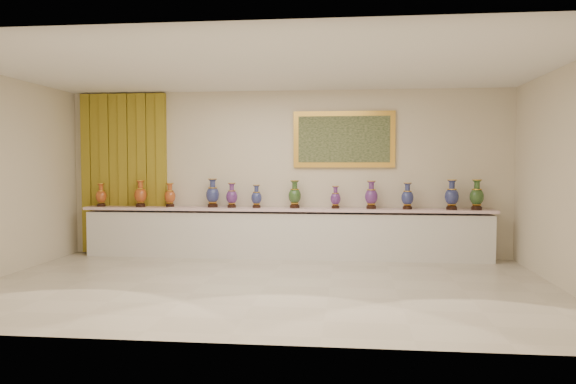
% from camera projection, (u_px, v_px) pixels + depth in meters
% --- Properties ---
extents(ground, '(8.00, 8.00, 0.00)m').
position_uv_depth(ground, '(265.00, 286.00, 7.76)').
color(ground, beige).
rests_on(ground, ground).
extents(room, '(8.00, 8.00, 8.00)m').
position_uv_depth(room, '(158.00, 168.00, 10.37)').
color(room, beige).
rests_on(room, ground).
extents(counter, '(7.28, 0.48, 0.90)m').
position_uv_depth(counter, '(285.00, 234.00, 9.99)').
color(counter, white).
rests_on(counter, ground).
extents(vase_0, '(0.24, 0.24, 0.43)m').
position_uv_depth(vase_0, '(101.00, 196.00, 10.29)').
color(vase_0, black).
rests_on(vase_0, counter).
extents(vase_1, '(0.27, 0.27, 0.49)m').
position_uv_depth(vase_1, '(141.00, 195.00, 10.21)').
color(vase_1, black).
rests_on(vase_1, counter).
extents(vase_2, '(0.25, 0.25, 0.43)m').
position_uv_depth(vase_2, '(170.00, 196.00, 10.21)').
color(vase_2, black).
rests_on(vase_2, counter).
extents(vase_3, '(0.24, 0.24, 0.51)m').
position_uv_depth(vase_3, '(213.00, 194.00, 10.12)').
color(vase_3, black).
rests_on(vase_3, counter).
extents(vase_4, '(0.22, 0.22, 0.44)m').
position_uv_depth(vase_4, '(232.00, 196.00, 10.04)').
color(vase_4, black).
rests_on(vase_4, counter).
extents(vase_5, '(0.25, 0.25, 0.41)m').
position_uv_depth(vase_5, '(257.00, 197.00, 9.99)').
color(vase_5, black).
rests_on(vase_5, counter).
extents(vase_6, '(0.29, 0.29, 0.49)m').
position_uv_depth(vase_6, '(295.00, 196.00, 9.94)').
color(vase_6, black).
rests_on(vase_6, counter).
extents(vase_7, '(0.24, 0.24, 0.39)m').
position_uv_depth(vase_7, '(335.00, 198.00, 9.85)').
color(vase_7, black).
rests_on(vase_7, counter).
extents(vase_8, '(0.26, 0.26, 0.49)m').
position_uv_depth(vase_8, '(371.00, 196.00, 9.78)').
color(vase_8, black).
rests_on(vase_8, counter).
extents(vase_9, '(0.26, 0.26, 0.46)m').
position_uv_depth(vase_9, '(407.00, 197.00, 9.68)').
color(vase_9, black).
rests_on(vase_9, counter).
extents(vase_10, '(0.26, 0.26, 0.51)m').
position_uv_depth(vase_10, '(452.00, 196.00, 9.59)').
color(vase_10, black).
rests_on(vase_10, counter).
extents(vase_11, '(0.24, 0.24, 0.52)m').
position_uv_depth(vase_11, '(477.00, 196.00, 9.54)').
color(vase_11, black).
rests_on(vase_11, counter).
extents(label_card, '(0.10, 0.06, 0.00)m').
position_uv_depth(label_card, '(171.00, 207.00, 10.05)').
color(label_card, white).
rests_on(label_card, counter).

